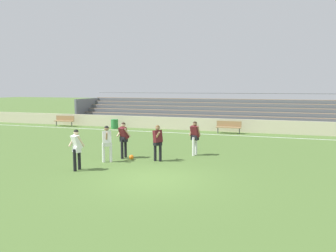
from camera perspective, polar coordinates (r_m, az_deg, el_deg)
The scene contains 13 objects.
ground_plane at distance 12.40m, azimuth -2.82°, elevation -9.09°, with size 160.00×160.00×0.00m, color #4C6B30.
field_line_sideline at distance 23.87m, azimuth 7.83°, elevation -1.46°, with size 44.00×0.12×0.01m, color white.
sideline_wall at distance 25.59m, azimuth 8.61°, elevation 0.18°, with size 48.00×0.16×0.99m, color beige.
bleacher_stand at distance 28.71m, azimuth 8.85°, elevation 2.34°, with size 25.94×4.55×2.85m.
bench_centre_sideline at distance 29.98m, azimuth -17.38°, elevation 1.00°, with size 1.80×0.40×0.90m.
bench_near_wall_gap at distance 24.55m, azimuth 10.41°, elevation -0.00°, with size 1.80×0.40×0.90m.
trash_bin at distance 27.40m, azimuth -9.18°, elevation 0.36°, with size 0.59×0.59×0.76m, color #2D7F3D.
player_dark_dropping_back at distance 15.08m, azimuth -1.79°, elevation -2.39°, with size 0.47×0.67×1.66m.
player_white_wide_right at distance 15.14m, azimuth -10.47°, elevation -2.48°, with size 0.49×0.73×1.65m.
player_white_pressing_high at distance 13.91m, azimuth -15.45°, elevation -3.35°, with size 0.62×0.49×1.68m.
player_dark_wide_left at distance 16.41m, azimuth 4.64°, elevation -1.57°, with size 0.56×0.45×1.70m.
player_dark_trailing_run at distance 15.85m, azimuth -7.64°, elevation -1.85°, with size 0.63×0.51×1.72m.
soccer_ball at distance 15.68m, azimuth -6.32°, elevation -5.34°, with size 0.22×0.22×0.22m, color orange.
Camera 1 is at (4.36, -11.10, 3.38)m, focal length 35.43 mm.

